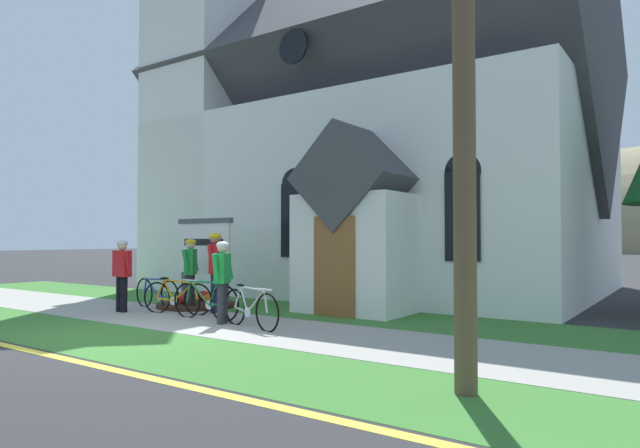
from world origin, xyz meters
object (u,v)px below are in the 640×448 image
at_px(bicycle_silver, 250,308).
at_px(bicycle_red, 206,301).
at_px(cyclist_in_green_jersey, 222,276).
at_px(cyclist_in_red_jersey, 122,271).
at_px(church_sign, 205,249).
at_px(bicycle_white, 157,293).
at_px(bicycle_black, 177,297).
at_px(cyclist_in_white_jersey, 215,265).
at_px(cyclist_in_blue_jersey, 191,268).

bearing_deg(bicycle_silver, bicycle_red, 169.09).
bearing_deg(cyclist_in_green_jersey, cyclist_in_red_jersey, -178.15).
xyz_separation_m(bicycle_silver, cyclist_in_red_jersey, (-3.77, -0.03, 0.56)).
bearing_deg(church_sign, bicycle_white, -116.38).
height_order(bicycle_black, bicycle_white, bicycle_black).
bearing_deg(bicycle_red, cyclist_in_green_jersey, -17.57).
xyz_separation_m(church_sign, cyclist_in_white_jersey, (1.11, -0.73, -0.33)).
height_order(bicycle_white, cyclist_in_green_jersey, cyclist_in_green_jersey).
height_order(church_sign, bicycle_black, church_sign).
relative_size(bicycle_black, bicycle_white, 0.96).
bearing_deg(cyclist_in_white_jersey, bicycle_silver, -28.24).
bearing_deg(bicycle_red, cyclist_in_red_jersey, -172.29).
distance_m(bicycle_red, cyclist_in_red_jersey, 2.40).
bearing_deg(bicycle_black, bicycle_red, -10.17).
bearing_deg(church_sign, cyclist_in_white_jersey, -33.36).
xyz_separation_m(church_sign, cyclist_in_green_jersey, (2.35, -1.74, -0.47)).
bearing_deg(cyclist_in_blue_jersey, cyclist_in_green_jersey, -27.56).
xyz_separation_m(church_sign, cyclist_in_red_jersey, (-0.65, -1.84, -0.45)).
xyz_separation_m(church_sign, bicycle_white, (-0.50, -1.01, -1.01)).
distance_m(church_sign, bicycle_silver, 3.74).
bearing_deg(cyclist_in_white_jersey, bicycle_red, -55.09).
relative_size(cyclist_in_white_jersey, cyclist_in_blue_jersey, 1.08).
relative_size(church_sign, bicycle_black, 1.25).
xyz_separation_m(bicycle_red, cyclist_in_green_jersey, (0.68, -0.22, 0.53)).
relative_size(church_sign, cyclist_in_green_jersey, 1.34).
xyz_separation_m(bicycle_red, bicycle_silver, (1.45, -0.28, -0.02)).
xyz_separation_m(church_sign, bicycle_silver, (3.12, -1.81, -1.01)).
distance_m(cyclist_in_red_jersey, cyclist_in_green_jersey, 3.00).
relative_size(church_sign, cyclist_in_red_jersey, 1.33).
height_order(church_sign, cyclist_in_green_jersey, church_sign).
xyz_separation_m(cyclist_in_red_jersey, cyclist_in_green_jersey, (3.00, 0.10, -0.01)).
relative_size(bicycle_red, bicycle_black, 1.02).
xyz_separation_m(cyclist_in_white_jersey, cyclist_in_red_jersey, (-1.76, -1.11, -0.12)).
distance_m(bicycle_red, cyclist_in_blue_jersey, 1.80).
bearing_deg(cyclist_in_green_jersey, bicycle_black, 166.94).
relative_size(bicycle_silver, cyclist_in_red_jersey, 1.06).
bearing_deg(bicycle_red, bicycle_silver, -10.91).
xyz_separation_m(bicycle_white, cyclist_in_blue_jersey, (0.71, 0.38, 0.58)).
distance_m(cyclist_in_red_jersey, cyclist_in_blue_jersey, 1.49).
height_order(bicycle_white, cyclist_in_blue_jersey, cyclist_in_blue_jersey).
distance_m(church_sign, bicycle_black, 1.76).
bearing_deg(bicycle_white, bicycle_red, -13.49).
height_order(bicycle_black, bicycle_silver, bicycle_black).
bearing_deg(bicycle_silver, cyclist_in_blue_jersey, 157.92).
relative_size(cyclist_in_red_jersey, cyclist_in_green_jersey, 1.01).
bearing_deg(cyclist_in_blue_jersey, bicycle_silver, -22.08).
height_order(bicycle_red, cyclist_in_red_jersey, cyclist_in_red_jersey).
xyz_separation_m(cyclist_in_white_jersey, cyclist_in_green_jersey, (1.24, -1.02, -0.13)).
distance_m(church_sign, bicycle_white, 1.51).
bearing_deg(bicycle_silver, bicycle_white, 167.54).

